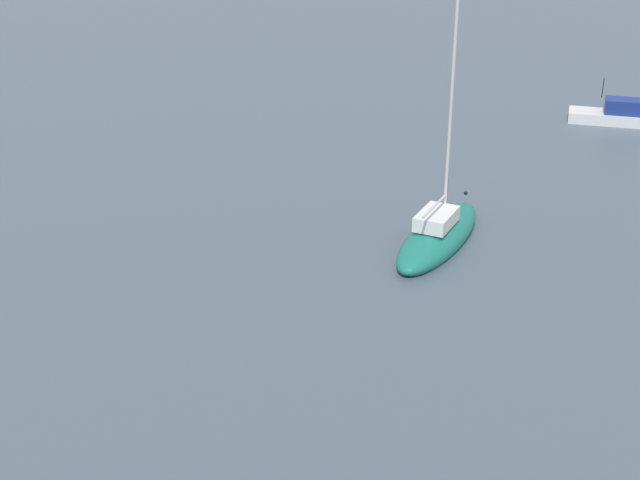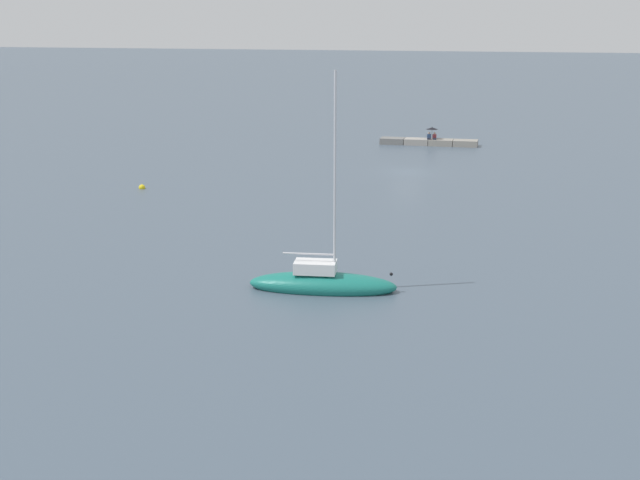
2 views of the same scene
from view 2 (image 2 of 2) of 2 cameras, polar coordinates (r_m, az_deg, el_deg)
ground_plane at (r=76.16m, az=5.67°, el=4.41°), size 500.00×500.00×0.00m
seawall_pier at (r=92.23m, az=7.06°, el=6.32°), size 10.02×1.79×0.63m
person_seated_maroon_left at (r=91.90m, az=7.43°, el=6.64°), size 0.47×0.65×0.73m
person_seated_blue_right at (r=91.96m, az=7.08°, el=6.66°), size 0.47×0.65×0.73m
umbrella_open_black at (r=92.04m, az=7.28°, el=7.19°), size 1.21×1.21×1.27m
sailboat_teal_far at (r=43.31m, az=0.15°, el=-2.80°), size 7.49×2.86×11.05m
mooring_buoy_near at (r=69.88m, az=-11.46°, el=3.35°), size 0.50×0.50×0.50m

